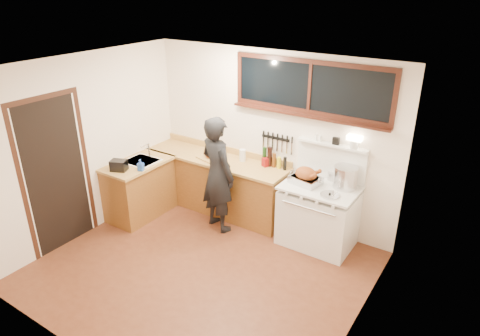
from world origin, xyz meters
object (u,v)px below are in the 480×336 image
Objects in this scene: man at (218,174)px; roast_turkey at (306,177)px; vintage_stove at (319,214)px; cutting_board at (210,156)px.

man is 3.88× the size of roast_turkey.
vintage_stove is 1.91m from cutting_board.
cutting_board is at bearing 137.72° from man.
cutting_board is 0.97× the size of roast_turkey.
man is 3.99× the size of cutting_board.
man is 0.57m from cutting_board.
vintage_stove is at bearing 7.14° from roast_turkey.
man reaches higher than roast_turkey.
roast_turkey is at bearing 17.96° from man.
man reaches higher than cutting_board.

